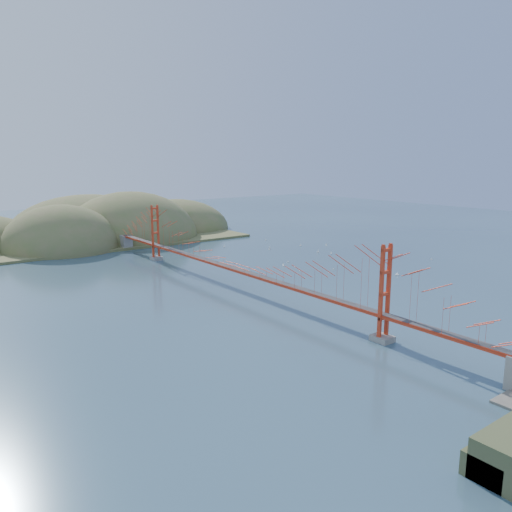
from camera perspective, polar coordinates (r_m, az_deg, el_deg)
ground at (r=82.72m, az=-2.17°, el=-3.78°), size 320.00×320.00×0.00m
bridge at (r=81.35m, az=-2.28°, el=1.02°), size 2.20×94.40×12.00m
far_headlands at (r=144.01m, az=-17.23°, el=2.15°), size 84.00×58.00×25.00m
sailboat_6 at (r=95.90m, az=15.87°, el=-2.03°), size 0.60×0.60×0.64m
sailboat_10 at (r=69.00m, az=14.16°, el=-7.06°), size 0.49×0.57×0.66m
sailboat_3 at (r=97.37m, az=-1.95°, el=-1.41°), size 0.50×0.50×0.56m
sailboat_11 at (r=112.74m, az=19.40°, el=-0.31°), size 0.52×0.52×0.57m
sailboat_17 at (r=123.29m, az=5.12°, el=1.23°), size 0.63×0.51×0.74m
sailboat_5 at (r=112.75m, az=15.98°, el=-0.10°), size 0.42×0.51×0.60m
sailboat_7 at (r=115.09m, az=7.11°, el=0.48°), size 0.65×0.58×0.74m
sailboat_12 at (r=121.41m, az=-3.62°, el=1.10°), size 0.62×0.56×0.70m
sailboat_9 at (r=124.77m, az=8.04°, el=1.28°), size 0.64×0.64×0.69m
sailboat_0 at (r=97.82m, az=8.85°, el=-1.48°), size 0.41×0.49×0.57m
sailboat_2 at (r=95.70m, az=15.77°, el=-2.05°), size 0.59×0.59×0.63m
sailboat_8 at (r=119.40m, az=1.57°, el=0.94°), size 0.61×0.53×0.69m
sailboat_14 at (r=100.34m, az=3.15°, el=-1.03°), size 0.61×0.62×0.70m
sailboat_15 at (r=130.92m, az=1.13°, el=1.85°), size 0.43×0.52×0.61m
sailboat_16 at (r=103.64m, az=3.68°, el=-0.66°), size 0.56×0.56×0.60m
sailboat_4 at (r=113.75m, az=8.58°, el=0.31°), size 0.62×0.62×0.65m
sailboat_extra_0 at (r=117.84m, az=1.54°, el=0.81°), size 0.45×0.56×0.65m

